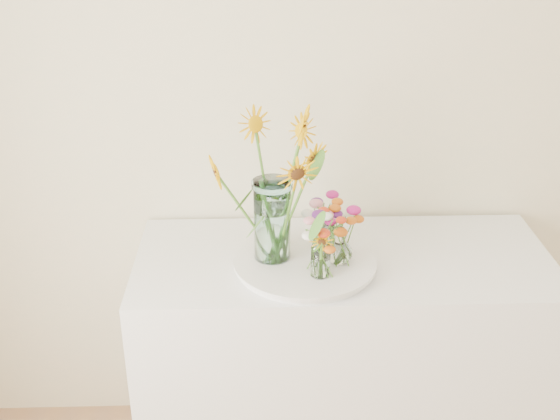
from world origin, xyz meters
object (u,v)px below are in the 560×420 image
object	(u,v)px
small_vase_a	(321,262)
small_vase_b	(339,245)
tray	(305,264)
mason_jar	(272,220)
small_vase_c	(325,236)
counter	(339,364)

from	to	relation	value
small_vase_a	small_vase_b	bearing A→B (deg)	51.77
tray	mason_jar	xyz separation A→B (m)	(-0.11, 0.02, 0.15)
small_vase_b	small_vase_c	size ratio (longest dim) A/B	1.22
tray	small_vase_a	size ratio (longest dim) A/B	4.21
small_vase_b	counter	bearing A→B (deg)	71.16
mason_jar	small_vase_c	world-z (taller)	mason_jar
mason_jar	small_vase_c	xyz separation A→B (m)	(0.18, 0.05, -0.09)
mason_jar	small_vase_b	distance (m)	0.23
tray	small_vase_a	distance (m)	0.12
small_vase_c	counter	bearing A→B (deg)	-2.97
counter	small_vase_a	world-z (taller)	small_vase_a
tray	mason_jar	size ratio (longest dim) A/B	1.60
tray	small_vase_b	xyz separation A→B (m)	(0.11, -0.01, 0.08)
tray	mason_jar	distance (m)	0.19
counter	small_vase_c	xyz separation A→B (m)	(-0.06, 0.00, 0.53)
counter	small_vase_b	bearing A→B (deg)	-108.84
counter	mason_jar	distance (m)	0.66
small_vase_b	small_vase_a	bearing A→B (deg)	-128.23
mason_jar	small_vase_b	xyz separation A→B (m)	(0.21, -0.04, -0.08)
small_vase_b	mason_jar	bearing A→B (deg)	170.32
small_vase_a	small_vase_c	world-z (taller)	small_vase_a
mason_jar	small_vase_c	size ratio (longest dim) A/B	2.69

